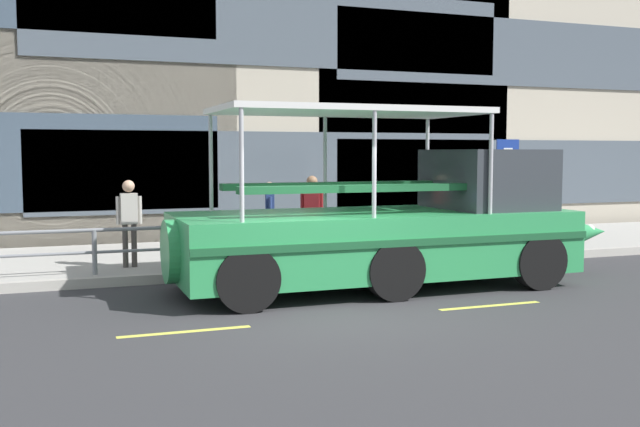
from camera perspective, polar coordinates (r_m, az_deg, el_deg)
The scene contains 11 objects.
ground_plane at distance 11.32m, azimuth 1.00°, elevation -7.48°, with size 120.00×120.00×0.00m, color #333335.
sidewalk at distance 16.57m, azimuth -6.05°, elevation -3.27°, with size 32.00×4.80×0.18m, color #A8A59E.
curb_edge at distance 14.20m, azimuth -3.57°, elevation -4.60°, with size 32.00×0.18×0.18m, color #B2ADA3.
lane_centreline at distance 10.70m, azimuth 2.34°, elevation -8.19°, with size 25.80×0.12×0.01m.
curb_guardrail at distance 14.78m, azimuth 0.25°, elevation -1.63°, with size 12.61×0.09×0.85m.
parking_sign at distance 17.52m, azimuth 14.47°, elevation 3.01°, with size 0.60×0.12×2.54m.
duck_tour_boat at distance 13.14m, azimuth 6.37°, elevation -1.13°, with size 8.82×2.62×3.18m.
pedestrian_near_bow at distance 17.91m, azimuth 11.91°, elevation 0.96°, with size 0.24×0.51×1.76m.
pedestrian_mid_left at distance 15.51m, azimuth -0.63°, elevation 0.44°, with size 0.45×0.32×1.74m.
pedestrian_mid_right at distance 15.14m, azimuth -3.97°, elevation 0.06°, with size 0.24×0.46×1.62m.
pedestrian_near_stern at distance 14.54m, azimuth -14.79°, elevation -0.10°, with size 0.49×0.23×1.70m.
Camera 1 is at (-4.01, -10.31, 2.41)m, focal length 40.67 mm.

